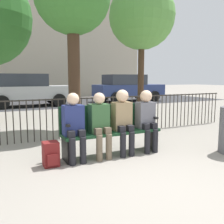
% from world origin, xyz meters
% --- Properties ---
extents(ground_plane, '(80.00, 80.00, 0.00)m').
position_xyz_m(ground_plane, '(0.00, 0.00, 0.00)').
color(ground_plane, gray).
extents(park_bench, '(1.85, 0.45, 0.92)m').
position_xyz_m(park_bench, '(0.00, 1.77, 0.50)').
color(park_bench, '#14381E').
rests_on(park_bench, ground).
extents(seated_person_0, '(0.34, 0.39, 1.17)m').
position_xyz_m(seated_person_0, '(-0.73, 1.64, 0.66)').
color(seated_person_0, black).
rests_on(seated_person_0, ground).
extents(seated_person_1, '(0.34, 0.39, 1.16)m').
position_xyz_m(seated_person_1, '(-0.26, 1.64, 0.65)').
color(seated_person_1, brown).
rests_on(seated_person_1, ground).
extents(seated_person_2, '(0.34, 0.39, 1.20)m').
position_xyz_m(seated_person_2, '(0.20, 1.64, 0.68)').
color(seated_person_2, black).
rests_on(seated_person_2, ground).
extents(seated_person_3, '(0.34, 0.39, 1.18)m').
position_xyz_m(seated_person_3, '(0.72, 1.64, 0.67)').
color(seated_person_3, black).
rests_on(seated_person_3, ground).
extents(backpack, '(0.24, 0.27, 0.40)m').
position_xyz_m(backpack, '(-1.15, 1.58, 0.20)').
color(backpack, maroon).
rests_on(backpack, ground).
extents(fence_railing, '(9.01, 0.03, 0.95)m').
position_xyz_m(fence_railing, '(-0.02, 3.31, 0.56)').
color(fence_railing, '#2D2823').
rests_on(fence_railing, ground).
extents(tree_2, '(2.62, 2.62, 5.16)m').
position_xyz_m(tree_2, '(3.62, 6.40, 3.83)').
color(tree_2, '#422D1E').
rests_on(tree_2, ground).
extents(street_surface, '(24.00, 6.00, 0.01)m').
position_xyz_m(street_surface, '(0.00, 12.00, 0.00)').
color(street_surface, '#333335').
rests_on(street_surface, ground).
extents(parked_car_1, '(4.20, 1.94, 1.62)m').
position_xyz_m(parked_car_1, '(5.58, 10.93, 0.84)').
color(parked_car_1, navy).
rests_on(parked_car_1, ground).
extents(parked_car_2, '(4.20, 1.94, 1.62)m').
position_xyz_m(parked_car_2, '(-0.29, 10.75, 0.84)').
color(parked_car_2, '#B7B7BC').
rests_on(parked_car_2, ground).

